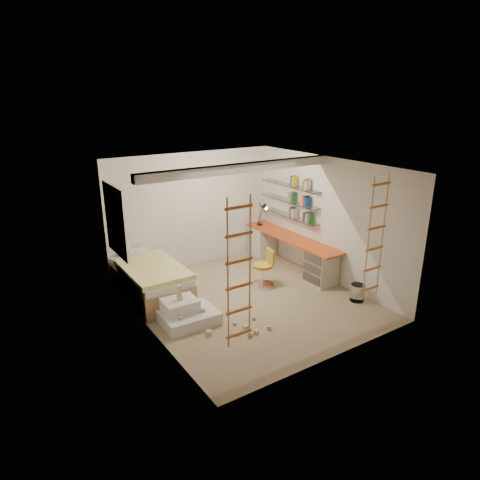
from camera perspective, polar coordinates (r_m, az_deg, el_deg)
floor at (r=8.35m, az=1.13°, el=-8.05°), size 4.50×4.50×0.00m
ceiling_beam at (r=7.80m, az=0.00°, el=9.57°), size 4.00×0.18×0.16m
window_frame at (r=8.27m, az=-16.20°, el=2.47°), size 0.06×1.15×1.35m
window_blind at (r=8.28m, az=-15.93°, el=2.51°), size 0.02×1.00×1.20m
rope_ladder_left at (r=5.71m, az=-0.13°, el=-4.54°), size 0.41×0.04×2.13m
rope_ladder_right at (r=7.43m, az=17.61°, el=0.20°), size 0.41×0.04×2.13m
waste_bin at (r=8.57m, az=15.37°, el=-6.78°), size 0.27×0.27×0.34m
desk at (r=9.77m, az=6.66°, el=-1.46°), size 0.56×2.80×0.75m
shelves at (r=9.75m, az=6.59°, el=5.23°), size 0.25×1.80×0.71m
bed at (r=8.58m, az=-11.78°, el=-5.25°), size 1.02×2.00×0.69m
task_lamp at (r=10.24m, az=3.20°, el=3.90°), size 0.14×0.36×0.57m
swivel_chair at (r=8.84m, az=3.18°, el=-4.41°), size 0.55×0.55×0.79m
play_platform at (r=7.60m, az=-7.15°, el=-9.71°), size 0.97×0.77×0.42m
toy_blocks at (r=7.39m, az=-2.77°, el=-10.14°), size 1.33×1.15×0.69m
books at (r=9.73m, az=6.61°, el=5.70°), size 0.14×0.70×0.92m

